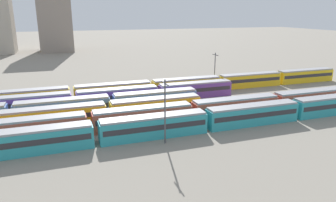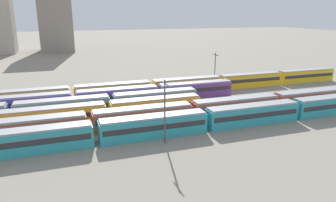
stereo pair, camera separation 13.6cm
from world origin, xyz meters
name	(u,v)px [view 2 (the right image)]	position (x,y,z in m)	size (l,w,h in m)	color
train_track_0	(154,126)	(27.38, 0.00, 1.90)	(93.60, 3.06, 3.75)	teal
train_track_1	(143,117)	(26.88, 5.20, 1.90)	(93.60, 3.06, 3.75)	#BC4C38
train_track_2	(55,117)	(11.91, 10.40, 1.90)	(55.80, 3.06, 3.75)	yellow
train_track_3	(63,108)	(13.43, 15.60, 1.90)	(55.80, 3.06, 3.75)	#4C70BC
train_track_4	(74,100)	(15.70, 20.80, 1.90)	(74.70, 3.06, 3.75)	#6B429E
train_track_5	(151,88)	(34.43, 26.00, 1.90)	(112.50, 3.06, 3.75)	yellow
catenary_pole_0	(165,109)	(28.26, -3.06, 5.72)	(0.24, 3.20, 10.33)	#4C4C51
catenary_pole_1	(215,68)	(53.45, 29.20, 5.26)	(0.24, 3.20, 9.44)	#4C4C51
distant_building_2	(55,15)	(13.09, 129.99, 18.37)	(16.12, 21.06, 36.73)	gray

